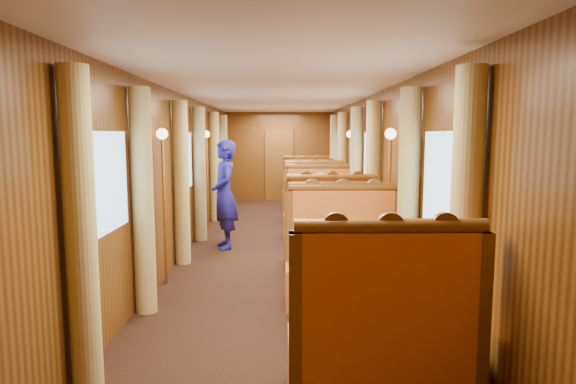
{
  "coord_description": "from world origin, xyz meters",
  "views": [
    {
      "loc": [
        0.05,
        -7.67,
        1.87
      ],
      "look_at": [
        0.15,
        -0.81,
        1.05
      ],
      "focal_mm": 30.0,
      "sensor_mm": 36.0,
      "label": 1
    }
  ],
  "objects_px": {
    "table_mid": "(324,227)",
    "banquette_near_fwd": "(382,345)",
    "table_near": "(359,302)",
    "tea_tray": "(344,261)",
    "banquette_mid_aft": "(319,214)",
    "teapot_right": "(360,258)",
    "table_far": "(311,199)",
    "fruit_plate": "(395,263)",
    "rose_vase_mid": "(324,193)",
    "banquette_near_aft": "(344,266)",
    "banquette_far_fwd": "(314,203)",
    "rose_vase_far": "(309,175)",
    "steward": "(225,195)",
    "teapot_left": "(341,256)",
    "banquette_far_aft": "(308,192)",
    "teapot_back": "(351,252)",
    "passenger": "(320,199)",
    "banquette_mid_fwd": "(330,238)"
  },
  "relations": [
    {
      "from": "table_mid",
      "to": "teapot_right",
      "type": "bearing_deg",
      "value": -90.14
    },
    {
      "from": "fruit_plate",
      "to": "rose_vase_mid",
      "type": "xyz_separation_m",
      "value": [
        -0.29,
        3.66,
        0.16
      ]
    },
    {
      "from": "banquette_far_fwd",
      "to": "teapot_left",
      "type": "height_order",
      "value": "banquette_far_fwd"
    },
    {
      "from": "table_mid",
      "to": "teapot_right",
      "type": "relative_size",
      "value": 7.74
    },
    {
      "from": "banquette_far_fwd",
      "to": "fruit_plate",
      "type": "distance_m",
      "value": 6.15
    },
    {
      "from": "table_near",
      "to": "tea_tray",
      "type": "xyz_separation_m",
      "value": [
        -0.14,
        -0.03,
        0.38
      ]
    },
    {
      "from": "banquette_mid_aft",
      "to": "teapot_back",
      "type": "distance_m",
      "value": 4.45
    },
    {
      "from": "table_mid",
      "to": "banquette_mid_fwd",
      "type": "distance_m",
      "value": 1.02
    },
    {
      "from": "table_mid",
      "to": "banquette_far_fwd",
      "type": "relative_size",
      "value": 0.78
    },
    {
      "from": "table_mid",
      "to": "banquette_near_fwd",
      "type": "bearing_deg",
      "value": -90.0
    },
    {
      "from": "table_far",
      "to": "tea_tray",
      "type": "bearing_deg",
      "value": -91.14
    },
    {
      "from": "banquette_mid_aft",
      "to": "table_near",
      "type": "bearing_deg",
      "value": -90.0
    },
    {
      "from": "banquette_mid_aft",
      "to": "rose_vase_far",
      "type": "relative_size",
      "value": 3.72
    },
    {
      "from": "rose_vase_far",
      "to": "rose_vase_mid",
      "type": "bearing_deg",
      "value": -89.43
    },
    {
      "from": "tea_tray",
      "to": "table_far",
      "type": "bearing_deg",
      "value": 88.86
    },
    {
      "from": "banquette_mid_aft",
      "to": "teapot_back",
      "type": "height_order",
      "value": "banquette_mid_aft"
    },
    {
      "from": "banquette_far_aft",
      "to": "teapot_back",
      "type": "xyz_separation_m",
      "value": [
        -0.07,
        -7.93,
        0.39
      ]
    },
    {
      "from": "table_mid",
      "to": "steward",
      "type": "bearing_deg",
      "value": 174.36
    },
    {
      "from": "banquette_mid_aft",
      "to": "teapot_right",
      "type": "xyz_separation_m",
      "value": [
        -0.01,
        -4.61,
        0.38
      ]
    },
    {
      "from": "table_mid",
      "to": "banquette_mid_aft",
      "type": "relative_size",
      "value": 0.78
    },
    {
      "from": "banquette_mid_aft",
      "to": "table_far",
      "type": "height_order",
      "value": "banquette_mid_aft"
    },
    {
      "from": "rose_vase_mid",
      "to": "banquette_far_fwd",
      "type": "bearing_deg",
      "value": 89.98
    },
    {
      "from": "table_near",
      "to": "banquette_far_fwd",
      "type": "relative_size",
      "value": 0.78
    },
    {
      "from": "banquette_near_fwd",
      "to": "banquette_near_aft",
      "type": "relative_size",
      "value": 1.0
    },
    {
      "from": "banquette_mid_fwd",
      "to": "rose_vase_mid",
      "type": "distance_m",
      "value": 1.14
    },
    {
      "from": "table_near",
      "to": "banquette_far_aft",
      "type": "bearing_deg",
      "value": 90.0
    },
    {
      "from": "banquette_near_aft",
      "to": "passenger",
      "type": "height_order",
      "value": "banquette_near_aft"
    },
    {
      "from": "tea_tray",
      "to": "table_mid",
      "type": "bearing_deg",
      "value": 87.73
    },
    {
      "from": "rose_vase_far",
      "to": "banquette_far_fwd",
      "type": "bearing_deg",
      "value": -88.04
    },
    {
      "from": "banquette_mid_aft",
      "to": "passenger",
      "type": "xyz_separation_m",
      "value": [
        -0.0,
        -0.26,
        0.32
      ]
    },
    {
      "from": "banquette_far_aft",
      "to": "steward",
      "type": "xyz_separation_m",
      "value": [
        -1.63,
        -4.35,
        0.47
      ]
    },
    {
      "from": "banquette_near_fwd",
      "to": "teapot_left",
      "type": "bearing_deg",
      "value": 100.92
    },
    {
      "from": "table_far",
      "to": "rose_vase_far",
      "type": "relative_size",
      "value": 2.92
    },
    {
      "from": "banquette_near_aft",
      "to": "passenger",
      "type": "bearing_deg",
      "value": 90.0
    },
    {
      "from": "banquette_far_aft",
      "to": "table_near",
      "type": "bearing_deg",
      "value": -90.0
    },
    {
      "from": "teapot_right",
      "to": "steward",
      "type": "height_order",
      "value": "steward"
    },
    {
      "from": "tea_tray",
      "to": "steward",
      "type": "distance_m",
      "value": 3.98
    },
    {
      "from": "banquette_near_aft",
      "to": "teapot_right",
      "type": "bearing_deg",
      "value": -90.46
    },
    {
      "from": "table_far",
      "to": "steward",
      "type": "bearing_deg",
      "value": -115.96
    },
    {
      "from": "table_mid",
      "to": "banquette_far_aft",
      "type": "xyz_separation_m",
      "value": [
        0.0,
        4.51,
        0.05
      ]
    },
    {
      "from": "banquette_near_fwd",
      "to": "banquette_far_aft",
      "type": "height_order",
      "value": "same"
    },
    {
      "from": "banquette_far_fwd",
      "to": "teapot_back",
      "type": "bearing_deg",
      "value": -90.63
    },
    {
      "from": "table_far",
      "to": "banquette_near_fwd",
      "type": "bearing_deg",
      "value": -90.0
    },
    {
      "from": "banquette_near_fwd",
      "to": "banquette_far_aft",
      "type": "distance_m",
      "value": 9.03
    },
    {
      "from": "fruit_plate",
      "to": "banquette_far_aft",
      "type": "bearing_deg",
      "value": 92.0
    },
    {
      "from": "banquette_mid_aft",
      "to": "fruit_plate",
      "type": "distance_m",
      "value": 4.69
    },
    {
      "from": "banquette_far_aft",
      "to": "rose_vase_far",
      "type": "bearing_deg",
      "value": -92.11
    },
    {
      "from": "table_far",
      "to": "tea_tray",
      "type": "distance_m",
      "value": 7.05
    },
    {
      "from": "banquette_far_aft",
      "to": "passenger",
      "type": "bearing_deg",
      "value": -90.0
    },
    {
      "from": "banquette_near_aft",
      "to": "rose_vase_mid",
      "type": "relative_size",
      "value": 3.72
    }
  ]
}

